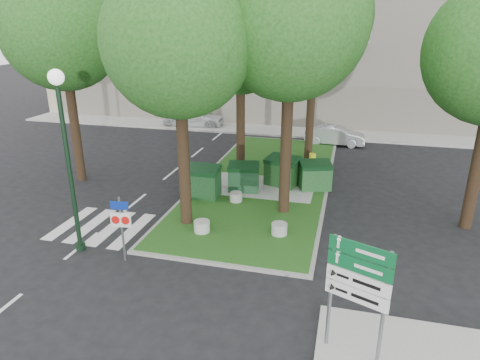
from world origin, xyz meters
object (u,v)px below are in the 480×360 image
(dumpster_d, at_px, (315,176))
(traffic_sign_pole, at_px, (121,221))
(dumpster_b, at_px, (244,177))
(car_silver, at_px, (335,135))
(tree_median_near_right, at_px, (294,6))
(litter_bin, at_px, (312,159))
(tree_median_near_left, at_px, (180,26))
(bollard_left, at_px, (202,226))
(directional_sign, at_px, (358,283))
(street_lamp, at_px, (65,142))
(bollard_mid, at_px, (236,197))
(tree_street_left, at_px, (63,17))
(bollard_right, at_px, (279,229))
(dumpster_a, at_px, (202,182))
(tree_median_mid, at_px, (243,33))
(car_white, at_px, (194,117))
(dumpster_c, at_px, (282,171))
(tree_median_far, at_px, (318,4))

(dumpster_d, bearing_deg, traffic_sign_pole, -143.04)
(dumpster_b, xyz_separation_m, car_silver, (3.67, 9.54, -0.12))
(tree_median_near_right, relative_size, litter_bin, 17.57)
(tree_median_near_left, xyz_separation_m, car_silver, (4.91, 13.33, -6.69))
(bollard_left, bearing_deg, directional_sign, -42.91)
(tree_median_near_right, distance_m, street_lamp, 9.05)
(tree_median_near_right, height_order, bollard_mid, tree_median_near_right)
(traffic_sign_pole, bearing_deg, litter_bin, 59.03)
(tree_street_left, xyz_separation_m, bollard_right, (10.58, -3.65, -7.32))
(dumpster_a, distance_m, bollard_left, 3.50)
(tree_median_near_left, relative_size, dumpster_d, 6.27)
(tree_median_mid, distance_m, dumpster_b, 6.83)
(directional_sign, xyz_separation_m, car_white, (-11.91, 21.65, -1.30))
(bollard_left, relative_size, traffic_sign_pole, 0.26)
(tree_median_mid, bearing_deg, dumpster_d, -23.13)
(tree_median_near_right, bearing_deg, bollard_mid, 168.98)
(dumpster_b, bearing_deg, street_lamp, -131.76)
(directional_sign, bearing_deg, street_lamp, -175.18)
(tree_median_near_right, height_order, street_lamp, tree_median_near_right)
(tree_median_mid, bearing_deg, car_silver, 57.16)
(car_white, bearing_deg, traffic_sign_pole, -174.15)
(dumpster_d, bearing_deg, bollard_left, -141.82)
(dumpster_b, xyz_separation_m, bollard_mid, (-0.01, -1.36, -0.43))
(dumpster_c, height_order, bollard_left, dumpster_c)
(bollard_left, bearing_deg, litter_bin, 70.41)
(tree_median_near_right, bearing_deg, directional_sign, -70.65)
(traffic_sign_pole, bearing_deg, tree_street_left, 124.77)
(tree_median_far, bearing_deg, bollard_mid, -109.24)
(bollard_right, height_order, street_lamp, street_lamp)
(tree_median_near_right, relative_size, bollard_right, 19.60)
(car_silver, bearing_deg, dumpster_c, 167.31)
(tree_median_near_left, height_order, tree_median_mid, tree_median_near_left)
(tree_median_near_right, xyz_separation_m, tree_median_far, (0.20, 7.50, 0.33))
(traffic_sign_pole, height_order, car_silver, traffic_sign_pole)
(dumpster_b, height_order, car_silver, dumpster_b)
(car_white, bearing_deg, tree_median_far, -132.03)
(tree_median_near_left, relative_size, street_lamp, 1.72)
(bollard_left, height_order, bollard_mid, bollard_left)
(litter_bin, distance_m, car_white, 12.27)
(tree_median_near_left, distance_m, tree_median_far, 10.24)
(car_silver, bearing_deg, bollard_left, 164.63)
(dumpster_b, bearing_deg, directional_sign, -71.76)
(bollard_left, bearing_deg, bollard_right, 10.51)
(bollard_right, height_order, car_white, car_white)
(tree_street_left, relative_size, dumpster_d, 6.55)
(dumpster_b, relative_size, bollard_left, 2.63)
(dumpster_c, distance_m, dumpster_d, 1.57)
(tree_median_mid, height_order, car_silver, tree_median_mid)
(litter_bin, xyz_separation_m, directional_sign, (2.26, -14.07, 1.63))
(dumpster_c, xyz_separation_m, litter_bin, (1.12, 3.38, -0.35))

